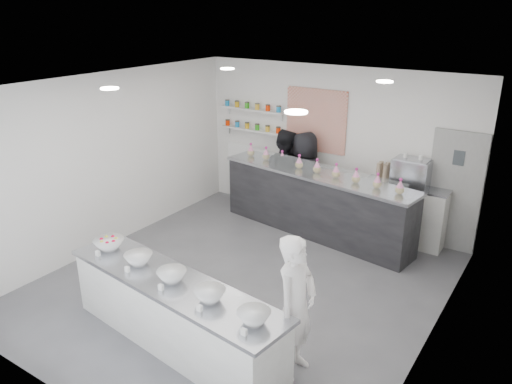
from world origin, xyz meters
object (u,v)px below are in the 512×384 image
espresso_ledge (404,214)px  woman_prep (296,307)px  back_bar (315,204)px  staff_right (304,178)px  staff_left (284,175)px  prep_counter (174,313)px  espresso_machine (411,173)px

espresso_ledge → woman_prep: (0.06, -4.04, 0.32)m
back_bar → espresso_ledge: bearing=29.0°
espresso_ledge → woman_prep: woman_prep is taller
back_bar → staff_right: bearing=148.5°
staff_left → staff_right: bearing=-169.2°
espresso_ledge → staff_left: bearing=-173.3°
prep_counter → staff_right: size_ratio=1.82×
back_bar → espresso_ledge: size_ratio=2.62×
staff_right → espresso_machine: bearing=-170.3°
woman_prep → espresso_machine: bearing=1.8°
back_bar → woman_prep: size_ratio=2.22×
woman_prep → staff_left: size_ratio=0.95×
woman_prep → espresso_ledge: bearing=2.6°
staff_left → espresso_ledge: bearing=-175.5°
espresso_ledge → staff_left: (-2.31, -0.27, 0.37)m
staff_right → staff_left: bearing=17.4°
prep_counter → back_bar: bearing=97.7°
staff_left → prep_counter: bearing=99.8°
back_bar → staff_left: staff_left is taller
staff_left → back_bar: bearing=159.3°
staff_right → woman_prep: bearing=121.6°
prep_counter → espresso_machine: bearing=78.6°
back_bar → espresso_machine: bearing=28.4°
prep_counter → espresso_machine: 4.74m
prep_counter → espresso_ledge: 4.65m
prep_counter → staff_left: size_ratio=1.80×
espresso_ledge → espresso_machine: (0.05, 0.00, 0.77)m
woman_prep → staff_right: staff_right is taller
espresso_machine → woman_prep: size_ratio=0.35×
espresso_ledge → espresso_machine: size_ratio=2.40×
prep_counter → espresso_ledge: espresso_ledge is taller
prep_counter → back_bar: 3.87m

